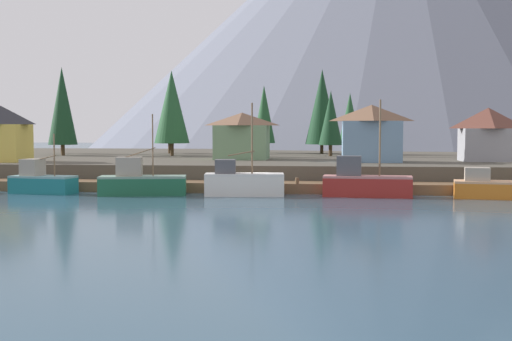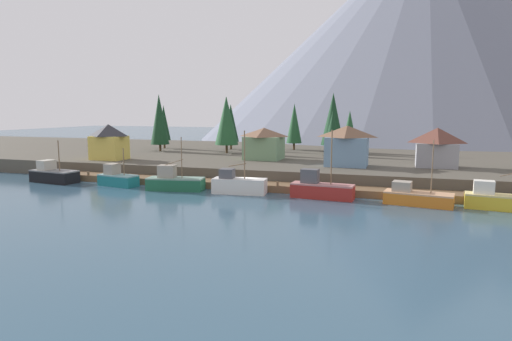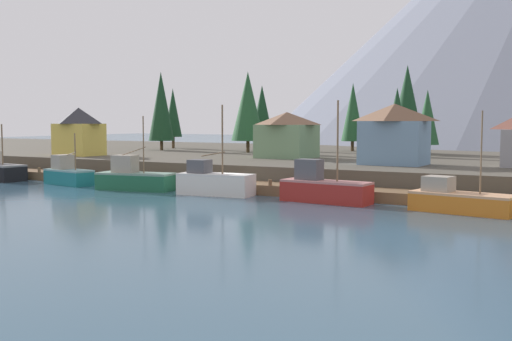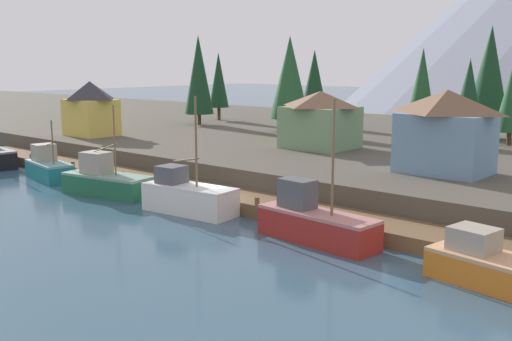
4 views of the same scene
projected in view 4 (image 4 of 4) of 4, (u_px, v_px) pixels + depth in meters
The scene contains 19 objects.
ground_plane at pixel (355, 179), 60.80m from camera, with size 400.00×400.00×1.00m, color #335166.
dock at pixel (234, 200), 47.27m from camera, with size 80.00×4.00×1.60m.
shoreline_bank at pixel (411, 150), 69.38m from camera, with size 400.00×56.00×2.50m, color #4C473D.
fishing_boat_teal at pixel (48, 168), 57.88m from camera, with size 6.65×3.52×5.87m.
fishing_boat_green at pixel (106, 181), 51.00m from camera, with size 8.56×4.23×7.75m.
fishing_boat_white at pixel (188, 197), 44.99m from camera, with size 7.68×3.43×8.80m.
fishing_boat_red at pixel (315, 222), 37.69m from camera, with size 8.35×3.07×9.05m.
fishing_boat_orange at pixel (504, 270), 29.70m from camera, with size 8.33×3.99×8.06m.
house_blue at pixel (446, 131), 47.16m from camera, with size 6.98×5.35×6.60m.
house_green at pixel (320, 119), 61.37m from camera, with size 6.84×6.40×5.85m.
house_yellow at pixel (91, 108), 72.00m from camera, with size 6.08×4.80×6.52m.
conifer_near_left at pixel (314, 82), 82.46m from camera, with size 3.75×3.75×10.48m.
conifer_near_right at pixel (219, 80), 91.33m from camera, with size 3.04×3.04×10.29m.
conifer_mid_left at pixel (422, 84), 75.73m from camera, with size 3.53×3.53×10.61m.
conifer_mid_right at pixel (290, 77), 74.56m from camera, with size 4.96×4.96×12.02m.
conifer_back_right at pixel (199, 75), 84.18m from camera, with size 4.08×4.08×12.56m.
conifer_centre at pixel (512, 96), 62.96m from camera, with size 3.31×3.31×9.01m.
conifer_far_left at pixel (468, 96), 61.34m from camera, with size 3.33×3.33×9.13m.
conifer_far_right at pixel (489, 76), 68.35m from camera, with size 5.05×5.05×12.85m.
Camera 4 is at (31.68, -31.58, 11.10)m, focal length 42.05 mm.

